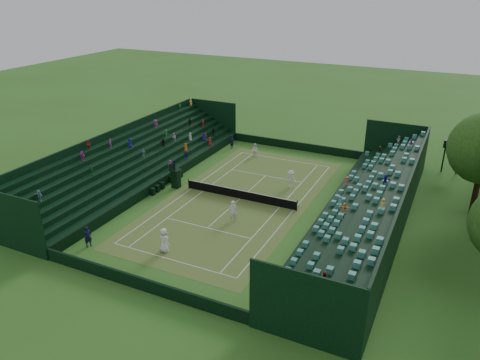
{
  "coord_description": "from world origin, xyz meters",
  "views": [
    {
      "loc": [
        17.76,
        -36.76,
        19.61
      ],
      "look_at": [
        0.0,
        0.0,
        2.0
      ],
      "focal_mm": 35.0,
      "sensor_mm": 36.0,
      "label": 1
    }
  ],
  "objects": [
    {
      "name": "player_near_west",
      "position": [
        -1.17,
        -11.09,
        1.01
      ],
      "size": [
        1.12,
        0.89,
        2.01
      ],
      "primitive_type": "imported",
      "rotation": [
        0.0,
        0.0,
        2.85
      ],
      "color": "white",
      "rests_on": "ground"
    },
    {
      "name": "umpire_chair",
      "position": [
        -7.06,
        -0.37,
        1.26
      ],
      "size": [
        0.93,
        0.93,
        2.94
      ],
      "color": "black",
      "rests_on": "ground"
    },
    {
      "name": "court_surface",
      "position": [
        0.0,
        0.0,
        0.01
      ],
      "size": [
        12.97,
        26.77,
        0.01
      ],
      "primitive_type": "cube",
      "color": "#377C29",
      "rests_on": "ground"
    },
    {
      "name": "scoreboard_tower",
      "position": [
        17.75,
        16.0,
        3.14
      ],
      "size": [
        2.0,
        1.0,
        3.7
      ],
      "color": "black",
      "rests_on": "ground"
    },
    {
      "name": "perimeter_wall_south",
      "position": [
        0.0,
        -15.88,
        0.5
      ],
      "size": [
        17.17,
        0.2,
        1.0
      ],
      "primitive_type": "cube",
      "color": "black",
      "rests_on": "ground"
    },
    {
      "name": "courtside_chairs",
      "position": [
        -8.2,
        -0.37,
        0.39
      ],
      "size": [
        0.47,
        5.45,
        1.03
      ],
      "color": "black",
      "rests_on": "ground"
    },
    {
      "name": "tennis_net",
      "position": [
        0.0,
        0.0,
        0.53
      ],
      "size": [
        11.67,
        0.1,
        1.06
      ],
      "color": "black",
      "rests_on": "ground"
    },
    {
      "name": "player_far_east",
      "position": [
        3.42,
        4.8,
        0.92
      ],
      "size": [
        1.21,
        0.72,
        1.84
      ],
      "primitive_type": "imported",
      "rotation": [
        0.0,
        0.0,
        -0.03
      ],
      "color": "white",
      "rests_on": "ground"
    },
    {
      "name": "perimeter_wall_east",
      "position": [
        8.48,
        0.0,
        0.5
      ],
      "size": [
        0.2,
        31.77,
        1.0
      ],
      "primitive_type": "cube",
      "color": "black",
      "rests_on": "ground"
    },
    {
      "name": "ground",
      "position": [
        0.0,
        0.0,
        0.0
      ],
      "size": [
        160.0,
        160.0,
        0.0
      ],
      "primitive_type": "plane",
      "color": "#366520",
      "rests_on": "ground"
    },
    {
      "name": "line_judge_south",
      "position": [
        -7.04,
        -13.07,
        0.87
      ],
      "size": [
        0.62,
        0.75,
        1.75
      ],
      "primitive_type": "imported",
      "rotation": [
        0.0,
        0.0,
        1.19
      ],
      "color": "black",
      "rests_on": "ground"
    },
    {
      "name": "perimeter_wall_north",
      "position": [
        0.0,
        15.88,
        0.5
      ],
      "size": [
        17.17,
        0.2,
        1.0
      ],
      "primitive_type": "cube",
      "color": "black",
      "rests_on": "ground"
    },
    {
      "name": "north_grandstand",
      "position": [
        12.66,
        0.0,
        1.55
      ],
      "size": [
        6.6,
        32.0,
        4.9
      ],
      "color": "black",
      "rests_on": "ground"
    },
    {
      "name": "line_judge_north",
      "position": [
        -7.33,
        12.89,
        0.84
      ],
      "size": [
        0.42,
        0.62,
        1.68
      ],
      "primitive_type": "imported",
      "rotation": [
        0.0,
        0.0,
        1.54
      ],
      "color": "black",
      "rests_on": "ground"
    },
    {
      "name": "player_near_east",
      "position": [
        1.37,
        -4.29,
        0.99
      ],
      "size": [
        0.86,
        0.81,
        1.98
      ],
      "primitive_type": "imported",
      "rotation": [
        0.0,
        0.0,
        3.78
      ],
      "color": "silver",
      "rests_on": "ground"
    },
    {
      "name": "perimeter_wall_west",
      "position": [
        -8.48,
        0.0,
        0.5
      ],
      "size": [
        0.2,
        31.77,
        1.0
      ],
      "primitive_type": "cube",
      "color": "black",
      "rests_on": "ground"
    },
    {
      "name": "player_far_west",
      "position": [
        -3.48,
        11.31,
        0.82
      ],
      "size": [
        0.95,
        0.83,
        1.64
      ],
      "primitive_type": "imported",
      "rotation": [
        0.0,
        0.0,
        -0.29
      ],
      "color": "white",
      "rests_on": "ground"
    },
    {
      "name": "south_grandstand",
      "position": [
        -12.66,
        0.0,
        1.55
      ],
      "size": [
        6.6,
        32.0,
        4.9
      ],
      "color": "black",
      "rests_on": "ground"
    }
  ]
}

